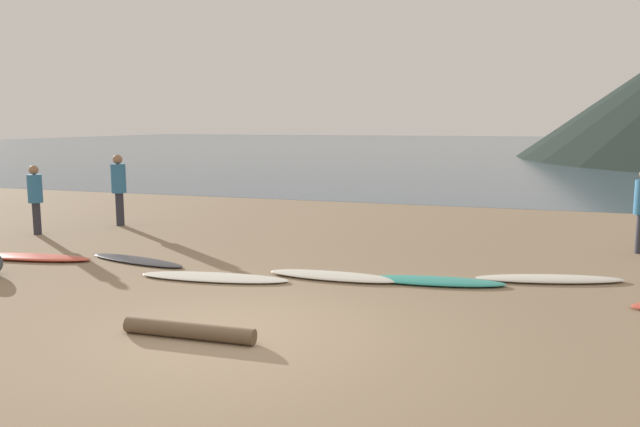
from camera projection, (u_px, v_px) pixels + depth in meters
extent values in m
cube|color=#8C7559|center=(396.00, 220.00, 16.85)|extent=(120.00, 120.00, 0.20)
cube|color=#475B6B|center=(491.00, 146.00, 66.21)|extent=(140.00, 100.00, 0.01)
ellipsoid|color=#D84C38|center=(31.00, 257.00, 11.50)|extent=(2.44, 0.84, 0.09)
ellipsoid|color=#333338|center=(137.00, 260.00, 11.30)|extent=(2.21, 0.91, 0.06)
ellipsoid|color=silver|center=(214.00, 277.00, 10.06)|extent=(2.54, 0.88, 0.07)
ellipsoid|color=silver|center=(334.00, 276.00, 10.10)|extent=(2.22, 0.56, 0.08)
ellipsoid|color=teal|center=(434.00, 281.00, 9.80)|extent=(2.27, 0.82, 0.08)
ellipsoid|color=silver|center=(550.00, 279.00, 9.93)|extent=(2.41, 1.11, 0.08)
cylinder|color=#2D2D38|center=(120.00, 209.00, 15.24)|extent=(0.19, 0.19, 0.81)
cylinder|color=teal|center=(118.00, 179.00, 15.13)|extent=(0.35, 0.35, 0.70)
sphere|color=#936B4C|center=(118.00, 159.00, 15.06)|extent=(0.23, 0.23, 0.23)
cylinder|color=#2D2D38|center=(37.00, 219.00, 14.03)|extent=(0.17, 0.17, 0.73)
cylinder|color=teal|center=(35.00, 189.00, 13.93)|extent=(0.32, 0.32, 0.63)
sphere|color=#936B4C|center=(34.00, 170.00, 13.87)|extent=(0.21, 0.21, 0.21)
cylinder|color=brown|center=(189.00, 331.00, 7.29)|extent=(1.66, 0.23, 0.19)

